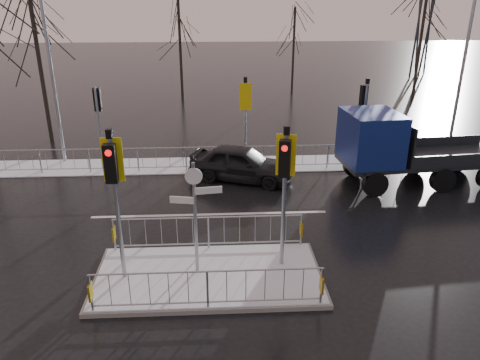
{
  "coord_description": "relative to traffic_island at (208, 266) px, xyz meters",
  "views": [
    {
      "loc": [
        0.27,
        -10.55,
        7.15
      ],
      "look_at": [
        0.97,
        2.47,
        1.8
      ],
      "focal_mm": 35.0,
      "sensor_mm": 36.0,
      "label": 1
    }
  ],
  "objects": [
    {
      "name": "tree_far_c",
      "position": [
        14.01,
        20.99,
        4.76
      ],
      "size": [
        4.0,
        4.0,
        7.55
      ],
      "color": "black",
      "rests_on": "ground"
    },
    {
      "name": "traffic_island",
      "position": [
        0.0,
        0.0,
        0.0
      ],
      "size": [
        6.0,
        3.04,
        4.15
      ],
      "color": "slate",
      "rests_on": "ground"
    },
    {
      "name": "lane_markings",
      "position": [
        0.01,
        -0.34,
        -0.39
      ],
      "size": [
        8.0,
        11.38,
        0.01
      ],
      "color": "silver",
      "rests_on": "ground"
    },
    {
      "name": "ground",
      "position": [
        0.01,
        -0.01,
        -0.39
      ],
      "size": [
        120.0,
        120.0,
        0.0
      ],
      "primitive_type": "plane",
      "color": "black",
      "rests_on": "ground"
    },
    {
      "name": "snow_verge",
      "position": [
        0.01,
        8.59,
        -0.37
      ],
      "size": [
        30.0,
        2.0,
        0.04
      ],
      "primitive_type": "cube",
      "color": "white",
      "rests_on": "ground"
    },
    {
      "name": "tree_far_a",
      "position": [
        -1.99,
        21.99,
        4.43
      ],
      "size": [
        3.75,
        3.75,
        7.08
      ],
      "color": "black",
      "rests_on": "ground"
    },
    {
      "name": "street_lamp_right",
      "position": [
        10.58,
        8.49,
        4.0
      ],
      "size": [
        1.25,
        0.18,
        8.0
      ],
      "color": "#939AA0",
      "rests_on": "ground"
    },
    {
      "name": "far_kerb_fixtures",
      "position": [
        0.31,
        8.08,
        0.63
      ],
      "size": [
        18.0,
        0.65,
        3.83
      ],
      "color": "#939AA0",
      "rests_on": "ground"
    },
    {
      "name": "car_far_lane",
      "position": [
        1.27,
        6.89,
        0.31
      ],
      "size": [
        4.44,
        2.98,
        1.4
      ],
      "primitive_type": "imported",
      "rotation": [
        0.0,
        0.0,
        1.22
      ],
      "color": "black",
      "rests_on": "ground"
    },
    {
      "name": "street_lamp_left",
      "position": [
        -6.42,
        9.49,
        4.1
      ],
      "size": [
        1.25,
        0.18,
        8.2
      ],
      "color": "#939AA0",
      "rests_on": "ground"
    },
    {
      "name": "flatbed_truck",
      "position": [
        7.0,
        6.11,
        1.16
      ],
      "size": [
        6.49,
        2.87,
        2.92
      ],
      "color": "black",
      "rests_on": "ground"
    },
    {
      "name": "tree_near_b",
      "position": [
        -7.99,
        12.49,
        4.76
      ],
      "size": [
        4.0,
        4.0,
        7.55
      ],
      "color": "black",
      "rests_on": "ground"
    },
    {
      "name": "tree_far_b",
      "position": [
        6.01,
        23.99,
        3.79
      ],
      "size": [
        3.25,
        3.25,
        6.14
      ],
      "color": "black",
      "rests_on": "ground"
    }
  ]
}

